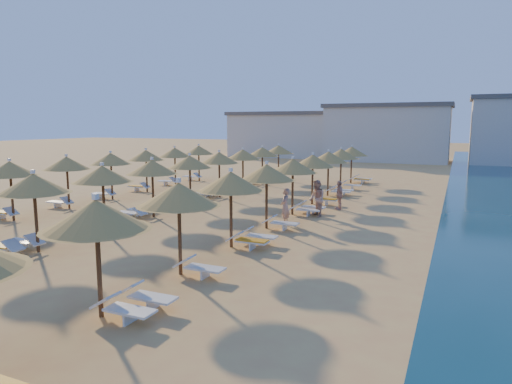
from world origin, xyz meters
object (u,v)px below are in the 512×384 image
at_px(beachgoer_b, 317,198).
at_px(parasol_row_east, 267,173).
at_px(parasol_row_west, 152,168).
at_px(beachgoer_c, 339,195).
at_px(beachgoer_a, 285,206).

bearing_deg(beachgoer_b, parasol_row_east, -61.70).
relative_size(parasol_row_west, beachgoer_c, 23.42).
relative_size(parasol_row_east, beachgoer_b, 20.16).
distance_m(beachgoer_a, beachgoer_c, 5.07).
bearing_deg(beachgoer_a, beachgoer_c, 161.30).
xyz_separation_m(parasol_row_west, beachgoer_b, (7.65, 3.55, -1.59)).
height_order(parasol_row_west, beachgoer_c, parasol_row_west).
relative_size(beachgoer_a, beachgoer_b, 0.92).
distance_m(beachgoer_a, beachgoer_b, 2.58).
relative_size(parasol_row_west, beachgoer_b, 20.16).
bearing_deg(parasol_row_east, beachgoer_b, 69.37).
bearing_deg(parasol_row_west, parasol_row_east, 0.00).
bearing_deg(parasol_row_west, beachgoer_a, 9.32).
distance_m(parasol_row_west, beachgoer_b, 8.58).
distance_m(parasol_row_east, parasol_row_west, 6.31).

